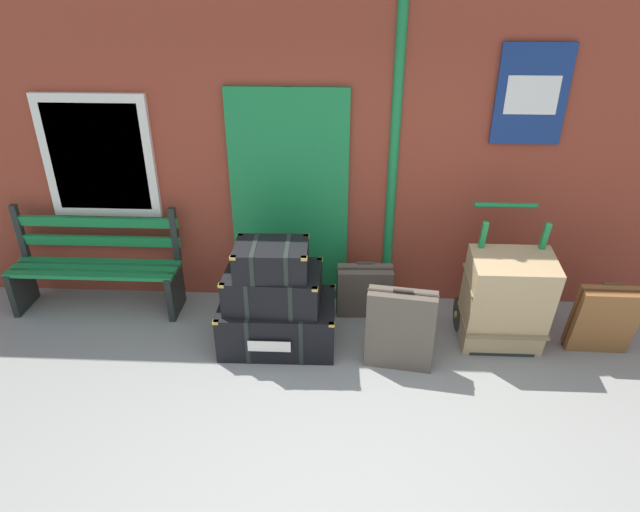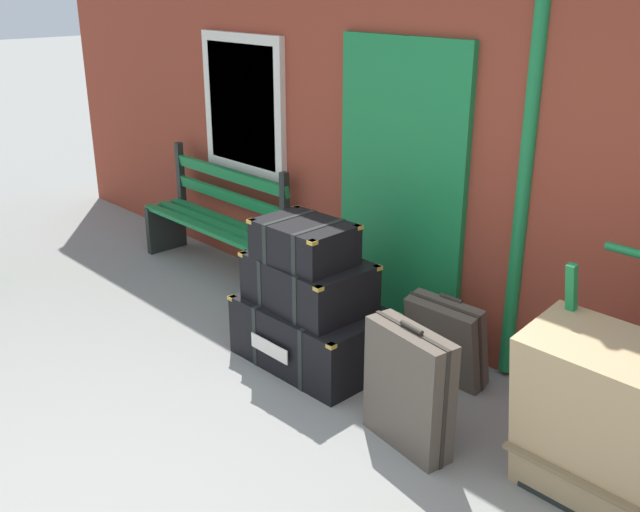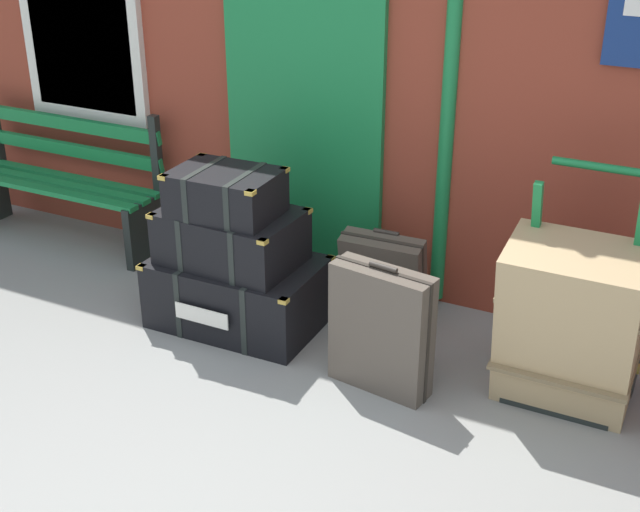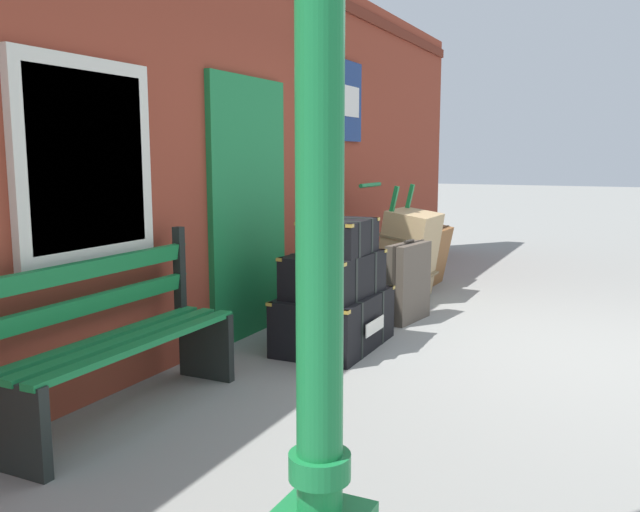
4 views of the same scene
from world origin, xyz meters
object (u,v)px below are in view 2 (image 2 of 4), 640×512
(steamer_trunk_middle, at_px, (309,282))
(large_brown_trunk, at_px, (596,419))
(platform_bench, at_px, (217,222))
(porters_trolley, at_px, (607,438))
(suitcase_beige, at_px, (446,341))
(suitcase_cream, at_px, (409,389))
(steamer_trunk_base, at_px, (313,333))
(steamer_trunk_top, at_px, (304,242))

(steamer_trunk_middle, xyz_separation_m, large_brown_trunk, (1.99, 0.05, -0.11))
(platform_bench, xyz_separation_m, porters_trolley, (3.77, -0.30, -0.17))
(porters_trolley, distance_m, suitcase_beige, 1.22)
(porters_trolley, distance_m, suitcase_cream, 1.03)
(steamer_trunk_base, height_order, suitcase_cream, suitcase_cream)
(steamer_trunk_top, height_order, large_brown_trunk, steamer_trunk_top)
(suitcase_cream, bearing_deg, large_brown_trunk, 18.04)
(platform_bench, bearing_deg, suitcase_cream, -15.16)
(steamer_trunk_middle, height_order, porters_trolley, porters_trolley)
(steamer_trunk_middle, xyz_separation_m, steamer_trunk_top, (0.00, -0.04, 0.29))
(steamer_trunk_base, relative_size, porters_trolley, 0.85)
(steamer_trunk_middle, height_order, suitcase_beige, steamer_trunk_middle)
(porters_trolley, xyz_separation_m, large_brown_trunk, (-0.00, -0.18, 0.20))
(steamer_trunk_base, distance_m, steamer_trunk_middle, 0.37)
(steamer_trunk_base, xyz_separation_m, large_brown_trunk, (1.96, 0.04, 0.26))
(steamer_trunk_base, xyz_separation_m, suitcase_beige, (0.77, 0.45, 0.08))
(steamer_trunk_top, distance_m, porters_trolley, 2.09)
(steamer_trunk_base, height_order, porters_trolley, porters_trolley)
(steamer_trunk_base, xyz_separation_m, steamer_trunk_top, (-0.03, -0.04, 0.66))
(platform_bench, height_order, porters_trolley, porters_trolley)
(steamer_trunk_top, xyz_separation_m, suitcase_cream, (1.07, -0.21, -0.52))
(steamer_trunk_base, bearing_deg, steamer_trunk_middle, -163.39)
(steamer_trunk_top, relative_size, suitcase_cream, 0.84)
(steamer_trunk_middle, distance_m, large_brown_trunk, 1.99)
(large_brown_trunk, bearing_deg, suitcase_cream, -161.96)
(steamer_trunk_middle, height_order, large_brown_trunk, large_brown_trunk)
(steamer_trunk_top, bearing_deg, large_brown_trunk, 2.58)
(platform_bench, xyz_separation_m, suitcase_beige, (2.58, -0.07, -0.16))
(steamer_trunk_top, bearing_deg, steamer_trunk_middle, 91.50)
(steamer_trunk_middle, bearing_deg, large_brown_trunk, 1.51)
(suitcase_beige, bearing_deg, suitcase_cream, -68.27)
(large_brown_trunk, relative_size, suitcase_cream, 1.26)
(platform_bench, distance_m, steamer_trunk_middle, 1.87)
(porters_trolley, xyz_separation_m, suitcase_cream, (-0.91, -0.47, 0.08))
(platform_bench, distance_m, steamer_trunk_top, 1.92)
(platform_bench, distance_m, suitcase_beige, 2.59)
(platform_bench, height_order, steamer_trunk_base, platform_bench)
(platform_bench, height_order, steamer_trunk_middle, platform_bench)
(steamer_trunk_base, relative_size, steamer_trunk_middle, 1.23)
(steamer_trunk_middle, height_order, suitcase_cream, steamer_trunk_middle)
(porters_trolley, bearing_deg, platform_bench, 175.42)
(large_brown_trunk, bearing_deg, suitcase_beige, 161.26)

